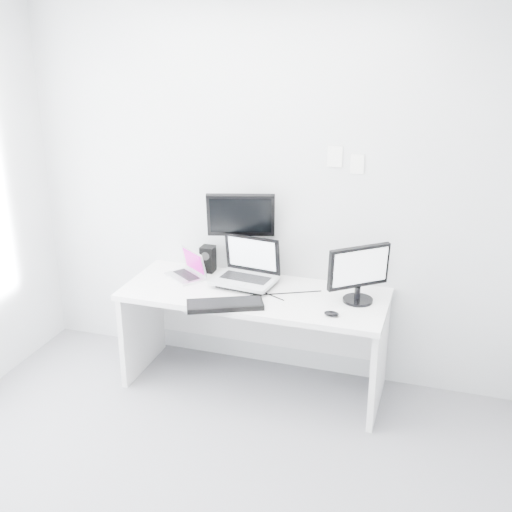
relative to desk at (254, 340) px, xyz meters
The scene contains 12 objects.
ground 1.30m from the desk, 90.00° to the right, with size 3.60×3.60×0.00m, color slate.
back_wall 1.05m from the desk, 90.00° to the left, with size 3.60×3.60×0.00m, color #B7B9BC.
desk is the anchor object (origin of this frame).
macbook 0.73m from the desk, behind, with size 0.28×0.21×0.21m, color silver.
speaker 0.68m from the desk, 149.78° to the left, with size 0.10×0.10×0.19m, color black.
dell_laptop 0.55m from the desk, 142.97° to the left, with size 0.41×0.32×0.34m, color #B6B9BE.
rear_monitor 0.75m from the desk, 125.56° to the left, with size 0.47×0.17×0.64m, color black.
samsung_monitor 0.90m from the desk, ahead, with size 0.43×0.20×0.40m, color black.
keyboard 0.49m from the desk, 109.83° to the right, with size 0.49×0.17×0.03m, color black.
mouse 0.72m from the desk, 19.85° to the right, with size 0.10×0.06×0.03m, color black.
wall_note_0 1.38m from the desk, 37.40° to the left, with size 0.10×0.00×0.14m, color white.
wall_note_1 1.40m from the desk, 29.83° to the left, with size 0.09×0.00×0.13m, color white.
Camera 1 is at (1.23, -2.57, 2.50)m, focal length 45.22 mm.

